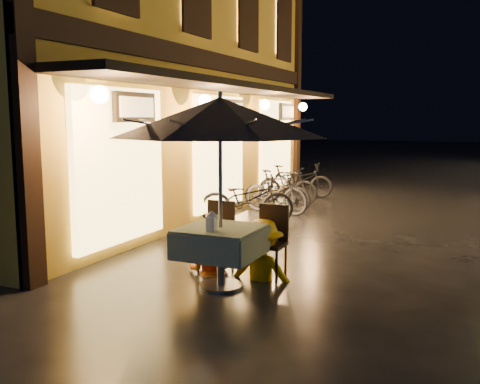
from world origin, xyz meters
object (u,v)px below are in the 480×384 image
at_px(cafe_table, 221,242).
at_px(table_lantern, 212,220).
at_px(patio_umbrella, 220,117).
at_px(bicycle_0, 247,199).
at_px(person_orange, 209,223).
at_px(person_yellow, 263,221).

bearing_deg(cafe_table, table_lantern, -90.00).
distance_m(patio_umbrella, bicycle_0, 4.48).
height_order(person_orange, bicycle_0, person_orange).
xyz_separation_m(patio_umbrella, bicycle_0, (-1.34, 3.94, -1.65)).
bearing_deg(patio_umbrella, person_yellow, 60.45).
distance_m(cafe_table, person_orange, 0.72).
relative_size(person_orange, bicycle_0, 0.73).
bearing_deg(person_orange, cafe_table, 119.21).
bearing_deg(bicycle_0, person_orange, 171.04).
bearing_deg(patio_umbrella, table_lantern, -90.00).
relative_size(table_lantern, person_orange, 0.18).
height_order(person_orange, person_yellow, person_yellow).
xyz_separation_m(person_orange, person_yellow, (0.78, 0.03, 0.09)).
distance_m(table_lantern, bicycle_0, 4.41).
bearing_deg(person_orange, table_lantern, 109.72).
relative_size(cafe_table, person_orange, 0.72).
relative_size(patio_umbrella, person_orange, 1.95).
height_order(patio_umbrella, person_yellow, patio_umbrella).
relative_size(table_lantern, bicycle_0, 0.13).
bearing_deg(table_lantern, patio_umbrella, 90.00).
height_order(cafe_table, patio_umbrella, patio_umbrella).
bearing_deg(person_yellow, patio_umbrella, 55.53).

